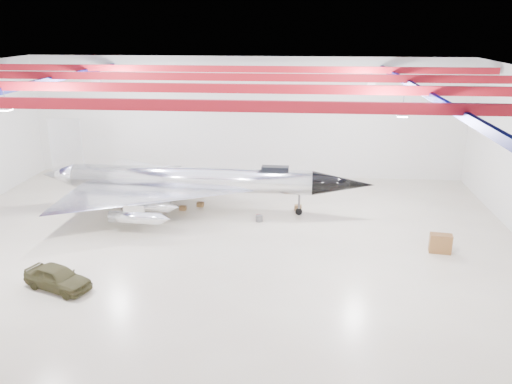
# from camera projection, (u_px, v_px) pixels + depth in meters

# --- Properties ---
(floor) EXTENTS (40.00, 40.00, 0.00)m
(floor) POSITION_uv_depth(u_px,v_px,m) (221.00, 239.00, 33.57)
(floor) COLOR #BBAD95
(floor) RESTS_ON ground
(wall_back) EXTENTS (40.00, 0.00, 40.00)m
(wall_back) POSITION_uv_depth(u_px,v_px,m) (245.00, 118.00, 45.94)
(wall_back) COLOR silver
(wall_back) RESTS_ON floor
(ceiling) EXTENTS (40.00, 40.00, 0.00)m
(ceiling) POSITION_uv_depth(u_px,v_px,m) (217.00, 72.00, 30.02)
(ceiling) COLOR #0A0F38
(ceiling) RESTS_ON wall_back
(ceiling_structure) EXTENTS (39.50, 29.50, 1.08)m
(ceiling_structure) POSITION_uv_depth(u_px,v_px,m) (217.00, 83.00, 30.24)
(ceiling_structure) COLOR maroon
(ceiling_structure) RESTS_ON ceiling
(jet_aircraft) EXTENTS (25.68, 14.92, 7.01)m
(jet_aircraft) POSITION_uv_depth(u_px,v_px,m) (190.00, 182.00, 37.91)
(jet_aircraft) COLOR silver
(jet_aircraft) RESTS_ON floor
(jeep) EXTENTS (4.26, 2.89, 1.35)m
(jeep) POSITION_uv_depth(u_px,v_px,m) (58.00, 277.00, 27.12)
(jeep) COLOR #3C391E
(jeep) RESTS_ON floor
(desk) EXTENTS (1.43, 0.86, 1.23)m
(desk) POSITION_uv_depth(u_px,v_px,m) (440.00, 243.00, 31.43)
(desk) COLOR brown
(desk) RESTS_ON floor
(crate_ply) EXTENTS (0.53, 0.45, 0.34)m
(crate_ply) POSITION_uv_depth(u_px,v_px,m) (183.00, 208.00, 38.69)
(crate_ply) COLOR olive
(crate_ply) RESTS_ON floor
(engine_drum) EXTENTS (0.53, 0.53, 0.46)m
(engine_drum) POSITION_uv_depth(u_px,v_px,m) (259.00, 218.00, 36.47)
(engine_drum) COLOR #59595B
(engine_drum) RESTS_ON floor
(parts_bin) EXTENTS (0.57, 0.46, 0.39)m
(parts_bin) POSITION_uv_depth(u_px,v_px,m) (298.00, 208.00, 38.71)
(parts_bin) COLOR olive
(parts_bin) RESTS_ON floor
(crate_small) EXTENTS (0.52, 0.47, 0.30)m
(crate_small) POSITION_uv_depth(u_px,v_px,m) (165.00, 205.00, 39.49)
(crate_small) COLOR #59595B
(crate_small) RESTS_ON floor
(tool_chest) EXTENTS (0.43, 0.43, 0.33)m
(tool_chest) POSITION_uv_depth(u_px,v_px,m) (258.00, 217.00, 36.93)
(tool_chest) COLOR #A21011
(tool_chest) RESTS_ON floor
(oil_barrel) EXTENTS (0.56, 0.47, 0.35)m
(oil_barrel) POSITION_uv_depth(u_px,v_px,m) (200.00, 204.00, 39.47)
(oil_barrel) COLOR olive
(oil_barrel) RESTS_ON floor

